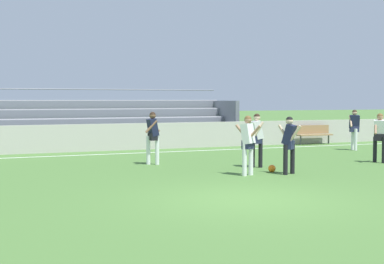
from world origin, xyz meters
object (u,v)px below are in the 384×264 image
at_px(player_white_wide_right, 248,140).
at_px(player_dark_wide_left, 153,133).
at_px(player_dark_trailing_run, 289,140).
at_px(bench_near_bin, 314,133).
at_px(player_white_dropping_back, 257,135).
at_px(bleacher_stand, 9,122).
at_px(player_white_deep_cover, 380,133).
at_px(soccer_ball, 272,168).
at_px(player_dark_pressing_high, 354,126).

distance_m(player_white_wide_right, player_dark_wide_left, 3.82).
bearing_deg(player_dark_trailing_run, player_dark_wide_left, 128.25).
relative_size(bench_near_bin, player_white_dropping_back, 1.07).
distance_m(bleacher_stand, player_white_deep_cover, 15.17).
height_order(bleacher_stand, player_dark_wide_left, bleacher_stand).
bearing_deg(player_white_deep_cover, soccer_ball, -170.92).
bearing_deg(bench_near_bin, bleacher_stand, 167.02).
height_order(player_white_dropping_back, player_white_deep_cover, player_white_dropping_back).
bearing_deg(player_dark_pressing_high, soccer_ball, -144.97).
bearing_deg(player_white_dropping_back, bench_near_bin, 44.69).
xyz_separation_m(player_white_wide_right, player_white_dropping_back, (1.11, 1.50, 0.00)).
bearing_deg(player_dark_trailing_run, player_white_dropping_back, 93.29).
relative_size(player_dark_wide_left, soccer_ball, 7.83).
height_order(player_dark_trailing_run, player_white_wide_right, player_white_wide_right).
xyz_separation_m(player_white_dropping_back, player_dark_wide_left, (-2.78, 1.94, 0.03)).
relative_size(player_dark_pressing_high, player_dark_wide_left, 0.98).
bearing_deg(bleacher_stand, player_dark_trailing_run, -59.32).
bearing_deg(soccer_ball, player_dark_pressing_high, 35.03).
bearing_deg(soccer_ball, bench_near_bin, 48.70).
relative_size(player_white_dropping_back, player_dark_pressing_high, 0.99).
height_order(player_dark_trailing_run, player_dark_pressing_high, player_dark_pressing_high).
height_order(player_dark_wide_left, soccer_ball, player_dark_wide_left).
distance_m(player_white_wide_right, soccer_ball, 1.37).
distance_m(bleacher_stand, player_white_wide_right, 12.65).
xyz_separation_m(player_white_wide_right, soccer_ball, (0.98, 0.34, -0.89)).
bearing_deg(bench_near_bin, player_dark_trailing_run, -128.43).
bearing_deg(player_white_wide_right, soccer_ball, 19.24).
height_order(player_white_dropping_back, player_dark_wide_left, player_dark_wide_left).
distance_m(player_white_deep_cover, player_dark_wide_left, 7.60).
height_order(player_dark_trailing_run, player_white_dropping_back, player_white_dropping_back).
xyz_separation_m(player_white_wide_right, player_white_deep_cover, (5.55, 1.07, -0.01)).
height_order(bleacher_stand, bench_near_bin, bleacher_stand).
distance_m(bench_near_bin, player_dark_wide_left, 10.69).
height_order(bench_near_bin, player_dark_wide_left, player_dark_wide_left).
bearing_deg(player_white_dropping_back, player_white_deep_cover, -5.55).
bearing_deg(player_white_deep_cover, bleacher_stand, 137.49).
distance_m(player_white_wide_right, player_white_dropping_back, 1.87).
bearing_deg(bleacher_stand, player_dark_pressing_high, -25.18).
distance_m(bench_near_bin, player_white_wide_right, 11.40).
bearing_deg(player_dark_trailing_run, player_white_wide_right, 170.24).
distance_m(player_white_deep_cover, soccer_ball, 4.71).
bearing_deg(player_white_deep_cover, player_white_dropping_back, 174.45).
bearing_deg(player_dark_wide_left, soccer_ball, -49.52).
xyz_separation_m(player_white_dropping_back, soccer_ball, (-0.13, -1.16, -0.89)).
height_order(bleacher_stand, player_white_dropping_back, bleacher_stand).
bearing_deg(player_dark_wide_left, bleacher_stand, 116.70).
bearing_deg(bleacher_stand, player_white_wide_right, -63.56).
distance_m(player_white_dropping_back, player_dark_pressing_high, 7.49).
distance_m(bench_near_bin, soccer_ball, 10.48).
bearing_deg(player_white_dropping_back, soccer_ball, -96.51).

